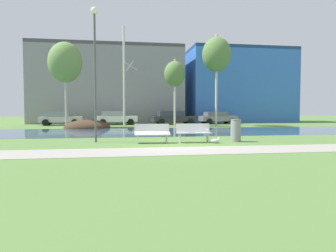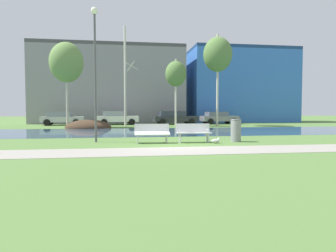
# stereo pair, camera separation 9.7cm
# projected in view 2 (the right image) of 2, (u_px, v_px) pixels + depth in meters

# --- Properties ---
(ground_plane) EXTENTS (120.00, 120.00, 0.00)m
(ground_plane) POSITION_uv_depth(u_px,v_px,m) (154.00, 130.00, 22.62)
(ground_plane) COLOR #517538
(paved_path_strip) EXTENTS (60.00, 2.22, 0.01)m
(paved_path_strip) POSITION_uv_depth(u_px,v_px,m) (186.00, 151.00, 11.03)
(paved_path_strip) COLOR gray
(paved_path_strip) RESTS_ON ground
(river_band) EXTENTS (80.00, 8.61, 0.01)m
(river_band) POSITION_uv_depth(u_px,v_px,m) (156.00, 132.00, 21.13)
(river_band) COLOR #33516B
(river_band) RESTS_ON ground
(soil_mound) EXTENTS (3.90, 3.03, 1.42)m
(soil_mound) POSITION_uv_depth(u_px,v_px,m) (88.00, 128.00, 25.61)
(soil_mound) COLOR #423021
(soil_mound) RESTS_ON ground
(bench_left) EXTENTS (1.61, 0.60, 0.87)m
(bench_left) POSITION_uv_depth(u_px,v_px,m) (152.00, 133.00, 13.67)
(bench_left) COLOR silver
(bench_left) RESTS_ON ground
(bench_right) EXTENTS (1.61, 0.61, 0.87)m
(bench_right) POSITION_uv_depth(u_px,v_px,m) (194.00, 132.00, 13.95)
(bench_right) COLOR silver
(bench_right) RESTS_ON ground
(trash_bin) EXTENTS (0.51, 0.51, 1.07)m
(trash_bin) POSITION_uv_depth(u_px,v_px,m) (236.00, 130.00, 14.25)
(trash_bin) COLOR gray
(trash_bin) RESTS_ON ground
(seagull) EXTENTS (0.44, 0.16, 0.26)m
(seagull) POSITION_uv_depth(u_px,v_px,m) (216.00, 141.00, 13.52)
(seagull) COLOR white
(seagull) RESTS_ON ground
(streetlamp) EXTENTS (0.32, 0.32, 6.24)m
(streetlamp) POSITION_uv_depth(u_px,v_px,m) (95.00, 55.00, 13.90)
(streetlamp) COLOR #4C4C51
(streetlamp) RESTS_ON ground
(birch_far_left) EXTENTS (2.90, 2.90, 7.43)m
(birch_far_left) POSITION_uv_depth(u_px,v_px,m) (66.00, 63.00, 26.15)
(birch_far_left) COLOR #BCB7A8
(birch_far_left) RESTS_ON ground
(birch_left) EXTENTS (1.33, 2.10, 9.33)m
(birch_left) POSITION_uv_depth(u_px,v_px,m) (125.00, 76.00, 27.98)
(birch_left) COLOR beige
(birch_left) RESTS_ON ground
(birch_center_left) EXTENTS (2.02, 2.02, 6.41)m
(birch_center_left) POSITION_uv_depth(u_px,v_px,m) (176.00, 74.00, 28.70)
(birch_center_left) COLOR beige
(birch_center_left) RESTS_ON ground
(birch_center) EXTENTS (2.77, 2.77, 8.83)m
(birch_center) POSITION_uv_depth(u_px,v_px,m) (218.00, 55.00, 28.88)
(birch_center) COLOR beige
(birch_center) RESTS_ON ground
(parked_van_nearest_silver) EXTENTS (4.19, 2.13, 1.38)m
(parked_van_nearest_silver) POSITION_uv_depth(u_px,v_px,m) (62.00, 118.00, 30.32)
(parked_van_nearest_silver) COLOR #B2B5BC
(parked_van_nearest_silver) RESTS_ON ground
(parked_sedan_second_white) EXTENTS (4.31, 2.20, 1.44)m
(parked_sedan_second_white) POSITION_uv_depth(u_px,v_px,m) (117.00, 117.00, 31.49)
(parked_sedan_second_white) COLOR silver
(parked_sedan_second_white) RESTS_ON ground
(parked_hatch_third_dark) EXTENTS (4.77, 2.29, 1.44)m
(parked_hatch_third_dark) POSITION_uv_depth(u_px,v_px,m) (174.00, 117.00, 32.30)
(parked_hatch_third_dark) COLOR #282B30
(parked_hatch_third_dark) RESTS_ON ground
(parked_wagon_fourth_grey) EXTENTS (4.10, 2.16, 1.35)m
(parked_wagon_fourth_grey) POSITION_uv_depth(u_px,v_px,m) (219.00, 117.00, 33.27)
(parked_wagon_fourth_grey) COLOR slate
(parked_wagon_fourth_grey) RESTS_ON ground
(building_grey_warehouse) EXTENTS (17.70, 9.31, 9.22)m
(building_grey_warehouse) POSITION_uv_depth(u_px,v_px,m) (111.00, 86.00, 38.17)
(building_grey_warehouse) COLOR gray
(building_grey_warehouse) RESTS_ON ground
(building_blue_store) EXTENTS (13.33, 6.97, 9.39)m
(building_blue_store) POSITION_uv_depth(u_px,v_px,m) (240.00, 86.00, 39.49)
(building_blue_store) COLOR #3870C6
(building_blue_store) RESTS_ON ground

